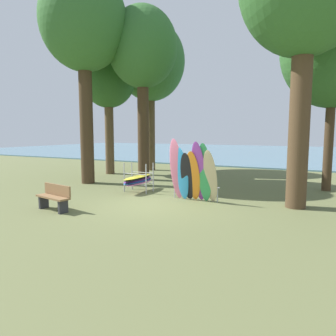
{
  "coord_description": "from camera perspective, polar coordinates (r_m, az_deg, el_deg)",
  "views": [
    {
      "loc": [
        5.41,
        -9.42,
        2.58
      ],
      "look_at": [
        -0.37,
        1.96,
        1.1
      ],
      "focal_mm": 33.45,
      "sensor_mm": 36.0,
      "label": 1
    }
  ],
  "objects": [
    {
      "name": "ground_plane",
      "position": [
        11.17,
        -2.9,
        -6.75
      ],
      "size": [
        80.0,
        80.0,
        0.0
      ],
      "primitive_type": "plane",
      "color": "#60663D"
    },
    {
      "name": "lake_water",
      "position": [
        40.73,
        19.24,
        2.69
      ],
      "size": [
        80.0,
        36.0,
        0.1
      ],
      "primitive_type": "cube",
      "color": "slate",
      "rests_on": "ground"
    },
    {
      "name": "tree_foreground_left",
      "position": [
        16.97,
        -15.14,
        24.02
      ],
      "size": [
        4.15,
        4.15,
        10.26
      ],
      "color": "#42301E",
      "rests_on": "ground"
    },
    {
      "name": "tree_mid_behind",
      "position": [
        21.58,
        -3.18,
        18.68
      ],
      "size": [
        4.47,
        4.47,
        9.73
      ],
      "color": "brown",
      "rests_on": "ground"
    },
    {
      "name": "tree_far_left_back",
      "position": [
        15.67,
        28.03,
        18.72
      ],
      "size": [
        4.35,
        4.35,
        8.6
      ],
      "color": "#42301E",
      "rests_on": "ground"
    },
    {
      "name": "tree_far_right_back",
      "position": [
        17.32,
        -4.66,
        20.63
      ],
      "size": [
        3.61,
        3.61,
        9.0
      ],
      "color": "#42301E",
      "rests_on": "ground"
    },
    {
      "name": "tree_deep_back",
      "position": [
        19.82,
        -10.85,
        15.91
      ],
      "size": [
        3.33,
        3.33,
        7.85
      ],
      "color": "brown",
      "rests_on": "ground"
    },
    {
      "name": "leaning_board_pile",
      "position": [
        11.61,
        4.57,
        -1.06
      ],
      "size": [
        1.93,
        0.75,
        2.34
      ],
      "color": "pink",
      "rests_on": "ground"
    },
    {
      "name": "board_storage_rack",
      "position": [
        13.61,
        -5.42,
        -2.11
      ],
      "size": [
        1.15,
        2.13,
        1.25
      ],
      "color": "#9EA0A5",
      "rests_on": "ground"
    },
    {
      "name": "park_bench",
      "position": [
        11.0,
        -20.0,
        -4.95
      ],
      "size": [
        1.45,
        0.66,
        0.85
      ],
      "color": "#2D2D33",
      "rests_on": "ground"
    }
  ]
}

